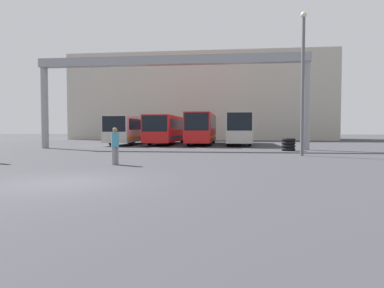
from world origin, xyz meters
TOP-DOWN VIEW (x-y plane):
  - ground_plane at (0.00, 0.00)m, footprint 200.00×200.00m
  - building_backdrop at (0.00, 46.92)m, footprint 40.90×12.00m
  - overhead_gantry at (0.00, 17.88)m, footprint 22.35×0.80m
  - bus_slot_0 at (-5.77, 25.87)m, footprint 2.46×10.26m
  - bus_slot_1 at (-1.92, 26.95)m, footprint 2.60×12.41m
  - bus_slot_2 at (1.92, 26.76)m, footprint 2.44×12.02m
  - bus_slot_3 at (5.77, 26.50)m, footprint 2.44×11.51m
  - pedestrian_near_center at (-0.23, 5.37)m, footprint 0.36×0.36m
  - tire_stack at (9.38, 16.73)m, footprint 1.04×1.04m
  - lamp_post at (9.42, 11.87)m, footprint 0.36×0.36m

SIDE VIEW (x-z plane):
  - ground_plane at x=0.00m, z-range 0.00..0.00m
  - tire_stack at x=9.38m, z-range 0.00..0.96m
  - pedestrian_near_center at x=-0.23m, z-range 0.05..1.77m
  - bus_slot_0 at x=-5.77m, z-range 0.23..3.18m
  - bus_slot_1 at x=-1.92m, z-range 0.23..3.23m
  - bus_slot_3 at x=5.77m, z-range 0.24..3.47m
  - bus_slot_2 at x=1.92m, z-range 0.25..3.48m
  - lamp_post at x=9.42m, z-range 0.37..9.14m
  - overhead_gantry at x=0.00m, z-range 2.37..9.96m
  - building_backdrop at x=0.00m, z-range 0.00..13.30m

